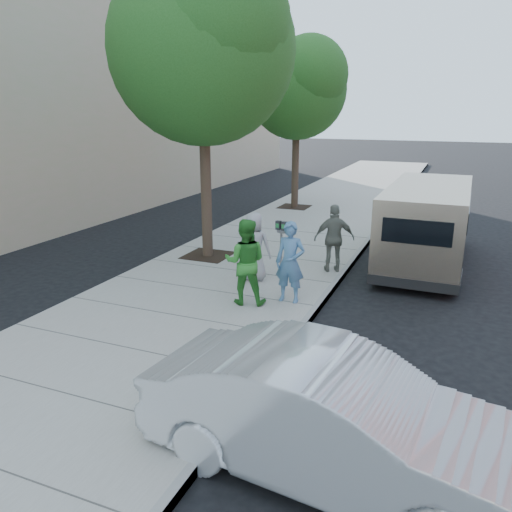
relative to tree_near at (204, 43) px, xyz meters
name	(u,v)px	position (x,y,z in m)	size (l,w,h in m)	color
ground	(251,303)	(2.25, -2.40, -5.55)	(120.00, 120.00, 0.00)	black
sidewalk	(210,293)	(1.25, -2.40, -5.47)	(5.00, 60.00, 0.15)	gray
curb_face	(316,309)	(3.69, -2.40, -5.47)	(0.12, 60.00, 0.16)	gray
tree_near	(204,43)	(0.00, 0.00, 0.00)	(4.62, 4.60, 7.53)	black
tree_far	(298,85)	(0.00, 7.60, -0.66)	(3.92, 3.80, 6.49)	black
parking_meter	(281,237)	(2.41, -0.96, -4.41)	(0.30, 0.16, 1.36)	gray
van	(427,223)	(5.44, 1.90, -4.42)	(2.02, 5.77, 2.13)	tan
sedan	(334,419)	(5.15, -6.89, -4.82)	(1.54, 4.43, 1.46)	silver
person_officer	(290,262)	(3.10, -2.34, -4.55)	(0.62, 0.40, 1.69)	teal
person_green_shirt	(245,262)	(2.29, -2.78, -4.51)	(0.86, 0.67, 1.77)	#2D842B
person_gray_shirt	(254,247)	(1.89, -1.37, -4.59)	(0.78, 0.51, 1.60)	#9C9C9E
person_striped_polo	(334,238)	(3.45, -0.04, -4.56)	(0.98, 0.41, 1.67)	slate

